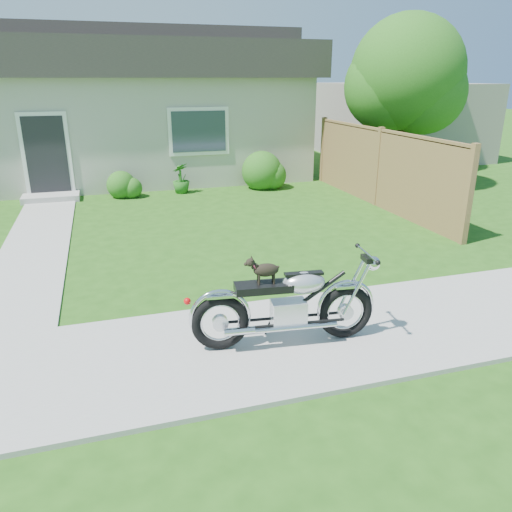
% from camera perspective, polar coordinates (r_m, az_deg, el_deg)
% --- Properties ---
extents(ground, '(80.00, 80.00, 0.00)m').
position_cam_1_polar(ground, '(5.85, -13.44, -11.81)').
color(ground, '#235114').
rests_on(ground, ground).
extents(sidewalk, '(24.00, 2.20, 0.04)m').
position_cam_1_polar(sidewalk, '(5.84, -13.46, -11.64)').
color(sidewalk, '#9E9B93').
rests_on(sidewalk, ground).
extents(walkway, '(1.20, 8.00, 0.03)m').
position_cam_1_polar(walkway, '(10.54, -23.71, 1.52)').
color(walkway, '#9E9B93').
rests_on(walkway, ground).
extents(house, '(12.60, 7.03, 4.50)m').
position_cam_1_polar(house, '(17.03, -17.29, 16.03)').
color(house, '#BCB6A9').
rests_on(house, ground).
extents(fence, '(0.12, 6.62, 1.90)m').
position_cam_1_polar(fence, '(12.72, 13.83, 9.81)').
color(fence, '#9E6E47').
rests_on(fence, ground).
extents(tree_near, '(3.04, 3.04, 4.65)m').
position_cam_1_polar(tree_near, '(14.86, 17.40, 18.80)').
color(tree_near, '#3D2B1C').
rests_on(tree_near, ground).
extents(tree_far, '(3.09, 3.09, 4.73)m').
position_cam_1_polar(tree_far, '(17.97, 17.78, 18.95)').
color(tree_far, '#3D2B1C').
rests_on(tree_far, ground).
extents(shrub_row, '(10.01, 1.15, 1.15)m').
position_cam_1_polar(shrub_row, '(13.76, -17.01, 8.07)').
color(shrub_row, '#275F19').
rests_on(shrub_row, ground).
extents(potted_plant_right, '(0.65, 0.65, 0.82)m').
position_cam_1_polar(potted_plant_right, '(13.96, -8.57, 8.78)').
color(potted_plant_right, '#23651C').
rests_on(potted_plant_right, ground).
extents(motorcycle_with_dog, '(2.22, 0.60, 1.09)m').
position_cam_1_polar(motorcycle_with_dog, '(5.80, 3.76, -5.56)').
color(motorcycle_with_dog, black).
rests_on(motorcycle_with_dog, sidewalk).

